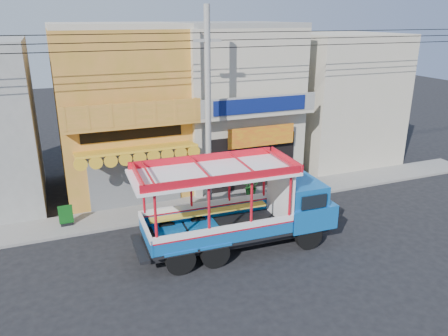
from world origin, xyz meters
The scene contains 11 objects.
ground centered at (0.00, 0.00, 0.00)m, with size 90.00×90.00×0.00m, color black.
sidewalk centered at (0.00, 4.00, 0.06)m, with size 30.00×2.00×0.12m, color slate.
shophouse_left centered at (-4.00, 7.96, 4.11)m, with size 6.00×7.50×8.24m.
shophouse_right centered at (2.00, 7.96, 4.11)m, with size 6.00×6.75×8.24m.
party_pilaster centered at (-1.00, 4.85, 4.00)m, with size 0.35×0.30×8.00m, color #B7B196.
filler_building_right centered at (9.00, 8.00, 3.80)m, with size 6.00×6.00×7.60m, color #B7B196.
utility_pole centered at (-0.85, 3.30, 5.03)m, with size 28.00×0.26×9.00m.
songthaew_truck centered at (-0.61, -0.29, 1.72)m, with size 7.69×2.77×3.56m.
green_sign centered at (-7.20, 3.98, 0.50)m, with size 0.59×0.29×0.90m.
potted_plant_a centered at (1.45, 4.01, 0.59)m, with size 0.85×0.74×0.94m, color #1B6022.
potted_plant_c centered at (4.02, 4.23, 0.55)m, with size 0.49×0.49×0.87m, color #1B6022.
Camera 1 is at (-7.20, -14.06, 8.55)m, focal length 35.00 mm.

